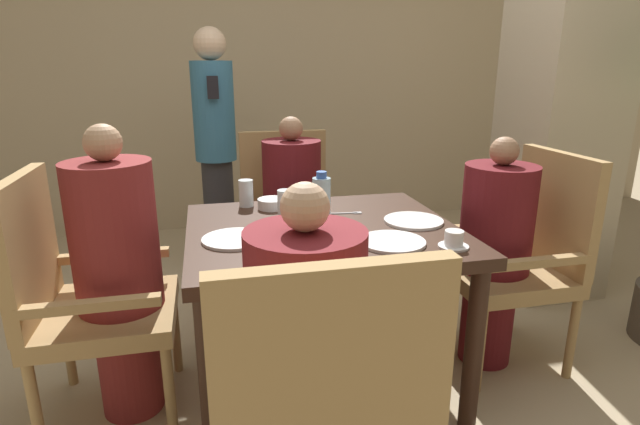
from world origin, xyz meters
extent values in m
plane|color=tan|center=(0.00, 0.00, 0.00)|extent=(16.00, 16.00, 0.00)
cube|color=tan|center=(0.00, 2.45, 1.40)|extent=(8.00, 0.06, 2.80)
cube|color=#BCAD8E|center=(1.60, 0.68, 1.35)|extent=(0.54, 0.54, 2.70)
cube|color=#331E14|center=(0.00, 0.00, 0.70)|extent=(1.10, 0.95, 0.05)
cylinder|color=#331E14|center=(-0.49, -0.42, 0.34)|extent=(0.07, 0.07, 0.68)
cylinder|color=#331E14|center=(0.49, -0.42, 0.34)|extent=(0.07, 0.07, 0.68)
cylinder|color=#331E14|center=(-0.49, 0.42, 0.34)|extent=(0.07, 0.07, 0.68)
cylinder|color=#331E14|center=(0.49, 0.42, 0.34)|extent=(0.07, 0.07, 0.68)
cube|color=#A88451|center=(-0.87, 0.00, 0.43)|extent=(0.52, 0.52, 0.07)
cube|color=#A88451|center=(-1.10, 0.00, 0.73)|extent=(0.05, 0.52, 0.53)
cube|color=#A88451|center=(-0.87, 0.24, 0.59)|extent=(0.46, 0.04, 0.04)
cube|color=#A88451|center=(-0.87, -0.24, 0.59)|extent=(0.46, 0.04, 0.04)
cylinder|color=#A88451|center=(-0.64, 0.23, 0.20)|extent=(0.04, 0.04, 0.40)
cylinder|color=#A88451|center=(-0.64, -0.23, 0.20)|extent=(0.04, 0.04, 0.40)
cylinder|color=#A88451|center=(-1.09, 0.23, 0.20)|extent=(0.04, 0.04, 0.40)
cylinder|color=#A88451|center=(-1.09, -0.23, 0.20)|extent=(0.04, 0.04, 0.40)
cylinder|color=maroon|center=(-0.81, 0.00, 0.23)|extent=(0.24, 0.24, 0.47)
cylinder|color=maroon|center=(-0.81, 0.00, 0.75)|extent=(0.32, 0.32, 0.57)
sphere|color=tan|center=(-0.81, 0.00, 1.11)|extent=(0.13, 0.13, 0.13)
cube|color=#A88451|center=(0.00, 0.80, 0.43)|extent=(0.52, 0.52, 0.07)
cube|color=#A88451|center=(0.00, 1.03, 0.73)|extent=(0.52, 0.05, 0.53)
cube|color=#A88451|center=(0.24, 0.80, 0.59)|extent=(0.04, 0.46, 0.04)
cube|color=#A88451|center=(-0.24, 0.80, 0.59)|extent=(0.04, 0.46, 0.04)
cylinder|color=#A88451|center=(0.23, 0.57, 0.20)|extent=(0.04, 0.04, 0.40)
cylinder|color=#A88451|center=(-0.23, 0.57, 0.20)|extent=(0.04, 0.04, 0.40)
cylinder|color=#A88451|center=(0.23, 1.02, 0.20)|extent=(0.04, 0.04, 0.40)
cylinder|color=#A88451|center=(-0.23, 1.02, 0.20)|extent=(0.04, 0.04, 0.40)
cylinder|color=#5B1419|center=(0.00, 0.74, 0.23)|extent=(0.24, 0.24, 0.47)
cylinder|color=#5B1419|center=(0.00, 0.74, 0.73)|extent=(0.32, 0.32, 0.52)
sphere|color=#997051|center=(0.00, 0.74, 1.05)|extent=(0.13, 0.13, 0.13)
cube|color=#A88451|center=(0.87, 0.00, 0.43)|extent=(0.52, 0.52, 0.07)
cube|color=#A88451|center=(1.10, 0.00, 0.73)|extent=(0.05, 0.52, 0.53)
cube|color=#A88451|center=(0.87, -0.24, 0.59)|extent=(0.46, 0.04, 0.04)
cube|color=#A88451|center=(0.87, 0.24, 0.59)|extent=(0.46, 0.04, 0.04)
cylinder|color=#A88451|center=(0.64, -0.23, 0.20)|extent=(0.04, 0.04, 0.40)
cylinder|color=#A88451|center=(0.64, 0.23, 0.20)|extent=(0.04, 0.04, 0.40)
cylinder|color=#A88451|center=(1.09, -0.23, 0.20)|extent=(0.04, 0.04, 0.40)
cylinder|color=#A88451|center=(1.09, 0.23, 0.20)|extent=(0.04, 0.04, 0.40)
cylinder|color=#5B1419|center=(0.81, 0.00, 0.23)|extent=(0.24, 0.24, 0.47)
cylinder|color=#5B1419|center=(0.81, 0.00, 0.71)|extent=(0.32, 0.32, 0.49)
sphere|color=#997051|center=(0.81, 0.00, 1.02)|extent=(0.12, 0.12, 0.12)
cube|color=#A88451|center=(-0.22, -1.03, 0.73)|extent=(0.52, 0.05, 0.53)
cube|color=#A88451|center=(-0.46, -0.80, 0.59)|extent=(0.04, 0.46, 0.04)
cube|color=#A88451|center=(0.02, -0.80, 0.59)|extent=(0.04, 0.46, 0.04)
cylinder|color=maroon|center=(-0.22, -0.74, 0.72)|extent=(0.32, 0.32, 0.50)
sphere|color=tan|center=(-0.22, -0.74, 1.03)|extent=(0.13, 0.13, 0.13)
cylinder|color=#2D2D33|center=(-0.38, 1.51, 0.38)|extent=(0.21, 0.21, 0.76)
cylinder|color=teal|center=(-0.38, 1.51, 1.08)|extent=(0.27, 0.27, 0.64)
sphere|color=beige|center=(-0.38, 1.51, 1.50)|extent=(0.21, 0.21, 0.21)
cube|color=black|center=(-0.38, 1.35, 1.24)|extent=(0.07, 0.01, 0.14)
cylinder|color=white|center=(-0.36, -0.08, 0.73)|extent=(0.25, 0.25, 0.01)
cylinder|color=white|center=(0.21, -0.25, 0.73)|extent=(0.25, 0.25, 0.01)
cylinder|color=white|center=(0.39, -0.02, 0.73)|extent=(0.25, 0.25, 0.01)
cylinder|color=white|center=(0.41, -0.34, 0.73)|extent=(0.11, 0.11, 0.01)
cylinder|color=white|center=(0.41, -0.34, 0.76)|extent=(0.07, 0.07, 0.06)
cylinder|color=white|center=(-0.17, 0.33, 0.75)|extent=(0.13, 0.13, 0.05)
cylinder|color=#A3C6DB|center=(-0.03, -0.10, 0.84)|extent=(0.07, 0.07, 0.23)
cylinder|color=#3359B2|center=(-0.03, -0.10, 0.97)|extent=(0.04, 0.04, 0.03)
cylinder|color=silver|center=(-0.28, 0.40, 0.79)|extent=(0.07, 0.07, 0.13)
cylinder|color=silver|center=(-0.13, 0.16, 0.79)|extent=(0.07, 0.07, 0.13)
cylinder|color=white|center=(-0.18, -0.07, 0.76)|extent=(0.03, 0.03, 0.07)
cylinder|color=#4C3D2D|center=(-0.14, -0.07, 0.76)|extent=(0.03, 0.03, 0.07)
cube|color=silver|center=(0.11, 0.17, 0.73)|extent=(0.17, 0.03, 0.00)
cube|color=silver|center=(0.20, 0.16, 0.73)|extent=(0.04, 0.03, 0.00)
camera|label=1|loc=(-0.45, -1.90, 1.37)|focal=28.00mm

